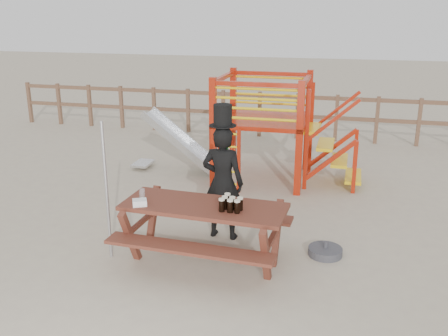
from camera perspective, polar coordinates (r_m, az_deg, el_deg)
ground at (r=6.98m, az=-2.71°, el=-10.21°), size 60.00×60.00×0.00m
back_fence at (r=13.26m, az=6.23°, el=6.59°), size 15.09×0.09×1.20m
playground_fort at (r=9.87m, az=4.04°, el=4.82°), size 4.71×1.84×2.10m
picnic_table at (r=6.65m, az=-2.28°, el=-6.67°), size 2.21×1.57×0.83m
man_with_hat at (r=7.25m, az=-0.14°, el=-1.36°), size 0.64×0.44×2.01m
metal_pole at (r=6.80m, az=-13.26°, el=-2.65°), size 0.04×0.04×1.91m
parasol_base at (r=7.16m, az=11.49°, el=-9.33°), size 0.47×0.47×0.20m
paper_bag at (r=6.58m, az=-9.62°, el=-3.92°), size 0.22×0.21×0.08m
stout_pints at (r=6.32m, az=0.75°, el=-4.11°), size 0.29×0.28×0.17m
empty_glasses at (r=6.76m, az=-9.34°, el=-3.02°), size 0.07×0.07×0.15m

